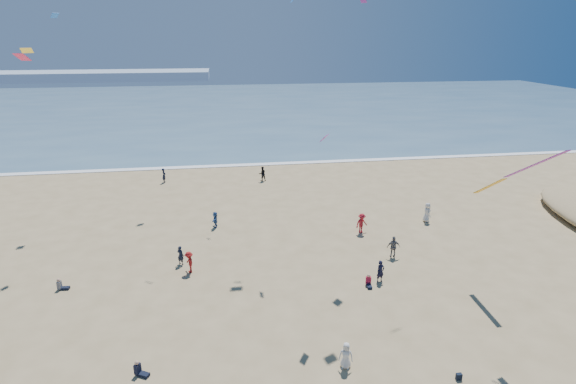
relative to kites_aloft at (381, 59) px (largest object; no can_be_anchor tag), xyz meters
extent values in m
cube|color=#476B84|center=(-7.92, 82.34, -15.00)|extent=(220.00, 100.00, 0.06)
cube|color=white|center=(-7.92, 32.34, -14.99)|extent=(220.00, 1.20, 0.08)
cube|color=#7A8EA8|center=(-67.92, 157.34, -13.43)|extent=(110.00, 20.00, 3.20)
imported|color=black|center=(-12.44, 6.03, -14.28)|extent=(0.65, 0.60, 1.49)
imported|color=black|center=(1.46, 1.43, -14.23)|extent=(0.66, 0.52, 1.60)
imported|color=silver|center=(9.29, 11.02, -14.12)|extent=(0.64, 0.93, 1.82)
imported|color=slate|center=(3.70, 4.81, -14.17)|extent=(1.06, 0.56, 1.72)
imported|color=#A61722|center=(2.62, 9.54, -14.14)|extent=(1.31, 1.05, 1.77)
imported|color=#385F9B|center=(-9.91, 12.65, -14.30)|extent=(0.57, 1.38, 1.45)
imported|color=maroon|center=(-11.72, 4.70, -14.21)|extent=(0.90, 1.18, 1.62)
imported|color=black|center=(-4.50, 25.40, -14.16)|extent=(0.96, 0.82, 1.73)
imported|color=silver|center=(-3.19, -6.52, -14.29)|extent=(0.84, 0.69, 1.48)
imported|color=black|center=(-15.84, 26.50, -14.19)|extent=(0.45, 0.64, 1.67)
cube|color=black|center=(2.18, -8.19, -14.86)|extent=(0.28, 0.18, 0.34)
cube|color=purple|center=(-3.19, -0.26, -4.30)|extent=(0.69, 0.85, 0.37)
cube|color=#EA2558|center=(-19.11, 1.52, 0.15)|extent=(0.89, 0.79, 0.39)
cube|color=blue|center=(-20.78, 13.08, 2.59)|extent=(0.60, 0.65, 0.35)
cube|color=blue|center=(-3.37, 10.21, 3.63)|extent=(0.28, 0.68, 0.36)
cube|color=#F0A80F|center=(-22.92, 12.40, 0.14)|extent=(0.81, 0.82, 0.38)
cube|color=purple|center=(6.37, -5.39, -4.83)|extent=(0.35, 3.14, 2.21)
cube|color=orange|center=(8.11, 0.63, -8.06)|extent=(0.35, 2.64, 1.87)
camera|label=1|loc=(-8.91, -24.79, 1.27)|focal=28.00mm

